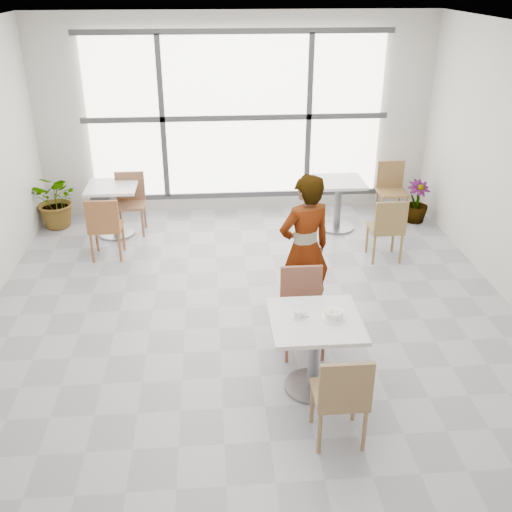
{
  "coord_description": "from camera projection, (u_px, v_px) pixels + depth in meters",
  "views": [
    {
      "loc": [
        -0.41,
        -5.41,
        3.51
      ],
      "look_at": [
        0.0,
        -0.3,
        1.0
      ],
      "focal_mm": 41.29,
      "sensor_mm": 36.0,
      "label": 1
    }
  ],
  "objects": [
    {
      "name": "bg_chair_right_far",
      "position": [
        391.0,
        186.0,
        9.05
      ],
      "size": [
        0.42,
        0.42,
        0.87
      ],
      "color": "olive",
      "rests_on": "ground"
    },
    {
      "name": "bg_table_right",
      "position": [
        338.0,
        198.0,
        8.63
      ],
      "size": [
        0.7,
        0.7,
        0.75
      ],
      "color": "silver",
      "rests_on": "ground"
    },
    {
      "name": "bg_table_left",
      "position": [
        113.0,
        203.0,
        8.44
      ],
      "size": [
        0.7,
        0.7,
        0.75
      ],
      "color": "white",
      "rests_on": "ground"
    },
    {
      "name": "person",
      "position": [
        305.0,
        249.0,
        6.23
      ],
      "size": [
        0.71,
        0.59,
        1.67
      ],
      "primitive_type": "imported",
      "rotation": [
        0.0,
        0.0,
        3.5
      ],
      "color": "black",
      "rests_on": "ground"
    },
    {
      "name": "window",
      "position": [
        236.0,
        117.0,
        8.84
      ],
      "size": [
        4.6,
        0.07,
        2.52
      ],
      "color": "white",
      "rests_on": "ground"
    },
    {
      "name": "plant_left",
      "position": [
        57.0,
        200.0,
        8.73
      ],
      "size": [
        0.91,
        0.84,
        0.85
      ],
      "primitive_type": "imported",
      "rotation": [
        0.0,
        0.0,
        -0.27
      ],
      "color": "#448442",
      "rests_on": "ground"
    },
    {
      "name": "bg_chair_left_near",
      "position": [
        105.0,
        224.0,
        7.69
      ],
      "size": [
        0.42,
        0.42,
        0.87
      ],
      "rotation": [
        0.0,
        0.0,
        3.14
      ],
      "color": "#975A31",
      "rests_on": "ground"
    },
    {
      "name": "coffee_cup",
      "position": [
        299.0,
        314.0,
        5.16
      ],
      "size": [
        0.16,
        0.13,
        0.07
      ],
      "color": "white",
      "rests_on": "main_table"
    },
    {
      "name": "bg_chair_left_far",
      "position": [
        130.0,
        199.0,
        8.56
      ],
      "size": [
        0.42,
        0.42,
        0.87
      ],
      "color": "brown",
      "rests_on": "ground"
    },
    {
      "name": "chair_near",
      "position": [
        342.0,
        394.0,
        4.62
      ],
      "size": [
        0.42,
        0.42,
        0.87
      ],
      "rotation": [
        0.0,
        0.0,
        3.14
      ],
      "color": "olive",
      "rests_on": "ground"
    },
    {
      "name": "bg_chair_right_near",
      "position": [
        387.0,
        226.0,
        7.65
      ],
      "size": [
        0.42,
        0.42,
        0.87
      ],
      "rotation": [
        0.0,
        0.0,
        3.14
      ],
      "color": "olive",
      "rests_on": "ground"
    },
    {
      "name": "chair_far",
      "position": [
        302.0,
        304.0,
        5.86
      ],
      "size": [
        0.42,
        0.42,
        0.87
      ],
      "color": "brown",
      "rests_on": "ground"
    },
    {
      "name": "main_table",
      "position": [
        314.0,
        340.0,
        5.25
      ],
      "size": [
        0.8,
        0.8,
        0.75
      ],
      "color": "silver",
      "rests_on": "ground"
    },
    {
      "name": "ceiling",
      "position": [
        253.0,
        34.0,
        5.1
      ],
      "size": [
        7.0,
        7.0,
        0.0
      ],
      "primitive_type": "plane",
      "rotation": [
        3.14,
        0.0,
        0.0
      ],
      "color": "white",
      "rests_on": "ground"
    },
    {
      "name": "floor",
      "position": [
        254.0,
        326.0,
        6.42
      ],
      "size": [
        7.0,
        7.0,
        0.0
      ],
      "primitive_type": "plane",
      "color": "#9E9EA5",
      "rests_on": "ground"
    },
    {
      "name": "wall_back",
      "position": [
        236.0,
        117.0,
        8.89
      ],
      "size": [
        6.0,
        0.0,
        6.0
      ],
      "primitive_type": "plane",
      "rotation": [
        1.57,
        0.0,
        0.0
      ],
      "color": "silver",
      "rests_on": "ground"
    },
    {
      "name": "plant_right",
      "position": [
        417.0,
        202.0,
        8.94
      ],
      "size": [
        0.43,
        0.43,
        0.65
      ],
      "primitive_type": "imported",
      "rotation": [
        0.0,
        0.0,
        0.22
      ],
      "color": "#49873F",
      "rests_on": "ground"
    },
    {
      "name": "wall_front",
      "position": [
        313.0,
        469.0,
        2.62
      ],
      "size": [
        6.0,
        0.0,
        6.0
      ],
      "primitive_type": "plane",
      "rotation": [
        -1.57,
        0.0,
        0.0
      ],
      "color": "silver",
      "rests_on": "ground"
    },
    {
      "name": "oatmeal_bowl",
      "position": [
        334.0,
        314.0,
        5.13
      ],
      "size": [
        0.21,
        0.21,
        0.09
      ],
      "color": "white",
      "rests_on": "main_table"
    }
  ]
}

